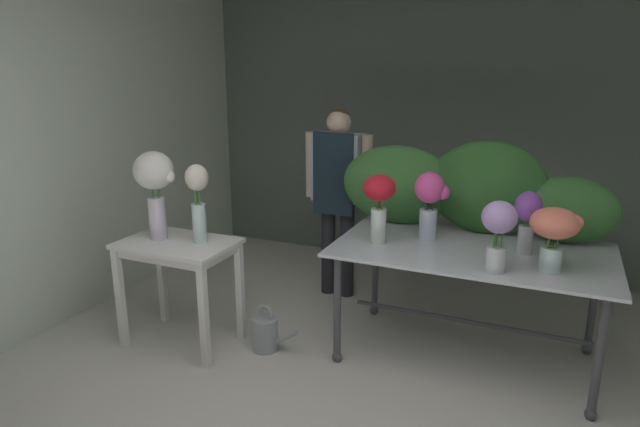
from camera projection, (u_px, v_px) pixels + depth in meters
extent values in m
plane|color=beige|center=(394.00, 346.00, 3.95)|extent=(8.10, 8.10, 0.00)
cube|color=slate|center=(454.00, 132.00, 5.22)|extent=(5.13, 0.12, 2.66)
cube|color=silver|center=(104.00, 142.00, 4.59)|extent=(0.12, 3.80, 2.66)
cube|color=silver|center=(472.00, 250.00, 3.60)|extent=(1.77, 1.01, 0.02)
cylinder|color=#4C4C51|center=(337.00, 309.00, 3.65)|extent=(0.05, 0.05, 0.77)
sphere|color=#4C4C51|center=(337.00, 357.00, 3.75)|extent=(0.07, 0.07, 0.07)
cylinder|color=#4C4C51|center=(599.00, 358.00, 3.04)|extent=(0.05, 0.05, 0.77)
sphere|color=#4C4C51|center=(591.00, 414.00, 3.14)|extent=(0.07, 0.07, 0.07)
cylinder|color=#4C4C51|center=(375.00, 269.00, 4.36)|extent=(0.05, 0.05, 0.77)
sphere|color=#4C4C51|center=(374.00, 310.00, 4.46)|extent=(0.07, 0.07, 0.07)
cylinder|color=#4C4C51|center=(594.00, 302.00, 3.75)|extent=(0.05, 0.05, 0.77)
sphere|color=#4C4C51|center=(587.00, 349.00, 3.85)|extent=(0.07, 0.07, 0.07)
cylinder|color=#4C4C51|center=(466.00, 321.00, 3.73)|extent=(1.57, 0.03, 0.03)
cube|color=white|center=(177.00, 244.00, 3.81)|extent=(0.79, 0.53, 0.03)
cube|color=white|center=(178.00, 250.00, 3.82)|extent=(0.73, 0.47, 0.06)
cube|color=white|center=(120.00, 298.00, 3.85)|extent=(0.05, 0.05, 0.74)
cube|color=white|center=(204.00, 317.00, 3.58)|extent=(0.05, 0.05, 0.74)
cube|color=white|center=(162.00, 277.00, 4.25)|extent=(0.05, 0.05, 0.74)
cube|color=white|center=(240.00, 291.00, 3.97)|extent=(0.05, 0.05, 0.74)
cylinder|color=#232328|center=(328.00, 246.00, 4.78)|extent=(0.12, 0.12, 0.85)
cylinder|color=#232328|center=(347.00, 249.00, 4.71)|extent=(0.12, 0.12, 0.85)
cube|color=#B2BCC6|center=(338.00, 167.00, 4.56)|extent=(0.41, 0.22, 0.56)
cube|color=#192833|center=(333.00, 174.00, 4.47)|extent=(0.35, 0.02, 0.68)
cylinder|color=beige|center=(311.00, 164.00, 4.65)|extent=(0.09, 0.09, 0.55)
cylinder|color=beige|center=(367.00, 169.00, 4.46)|extent=(0.09, 0.09, 0.55)
sphere|color=beige|center=(339.00, 122.00, 4.46)|extent=(0.20, 0.20, 0.20)
ellipsoid|color=brown|center=(340.00, 114.00, 4.46)|extent=(0.15, 0.15, 0.09)
ellipsoid|color=#387033|center=(398.00, 185.00, 4.09)|extent=(0.87, 0.26, 0.59)
ellipsoid|color=#2D6028|center=(487.00, 188.00, 3.84)|extent=(0.83, 0.25, 0.66)
ellipsoid|color=#387033|center=(569.00, 210.00, 3.65)|extent=(0.65, 0.28, 0.45)
cylinder|color=silver|center=(378.00, 226.00, 3.68)|extent=(0.11, 0.11, 0.24)
cylinder|color=#9EBCB2|center=(378.00, 235.00, 3.70)|extent=(0.10, 0.10, 0.10)
cylinder|color=#477F3D|center=(382.00, 219.00, 3.66)|extent=(0.01, 0.01, 0.32)
cylinder|color=#477F3D|center=(378.00, 218.00, 3.68)|extent=(0.01, 0.01, 0.32)
cylinder|color=#477F3D|center=(376.00, 219.00, 3.66)|extent=(0.01, 0.01, 0.32)
ellipsoid|color=red|center=(379.00, 188.00, 3.61)|extent=(0.22, 0.22, 0.17)
sphere|color=red|center=(368.00, 186.00, 3.64)|extent=(0.07, 0.07, 0.07)
cylinder|color=silver|center=(496.00, 259.00, 3.18)|extent=(0.11, 0.11, 0.15)
cylinder|color=#9EBCB2|center=(495.00, 266.00, 3.19)|extent=(0.10, 0.10, 0.06)
cylinder|color=#387033|center=(501.00, 250.00, 3.14)|extent=(0.01, 0.01, 0.27)
cylinder|color=#387033|center=(496.00, 247.00, 3.18)|extent=(0.01, 0.01, 0.27)
cylinder|color=#387033|center=(494.00, 249.00, 3.15)|extent=(0.01, 0.01, 0.27)
ellipsoid|color=#B28ED1|center=(499.00, 217.00, 3.11)|extent=(0.20, 0.20, 0.19)
cylinder|color=silver|center=(551.00, 259.00, 3.18)|extent=(0.13, 0.13, 0.15)
cylinder|color=#9EBCB2|center=(550.00, 266.00, 3.19)|extent=(0.12, 0.12, 0.06)
cylinder|color=#477F3D|center=(556.00, 252.00, 3.15)|extent=(0.01, 0.01, 0.23)
cylinder|color=#477F3D|center=(550.00, 250.00, 3.19)|extent=(0.01, 0.01, 0.23)
cylinder|color=#477F3D|center=(547.00, 252.00, 3.15)|extent=(0.01, 0.01, 0.23)
ellipsoid|color=#EF7A60|center=(555.00, 223.00, 3.12)|extent=(0.28, 0.28, 0.18)
sphere|color=#EF7A60|center=(575.00, 223.00, 3.07)|extent=(0.09, 0.09, 0.09)
ellipsoid|color=#2D6028|center=(550.00, 243.00, 3.16)|extent=(0.07, 0.11, 0.03)
cylinder|color=silver|center=(428.00, 224.00, 3.77)|extent=(0.12, 0.12, 0.21)
cylinder|color=#9EBCB2|center=(427.00, 232.00, 3.78)|extent=(0.11, 0.11, 0.09)
cylinder|color=#28562D|center=(432.00, 218.00, 3.74)|extent=(0.01, 0.01, 0.29)
cylinder|color=#28562D|center=(427.00, 217.00, 3.77)|extent=(0.01, 0.01, 0.29)
cylinder|color=#28562D|center=(425.00, 218.00, 3.74)|extent=(0.01, 0.01, 0.29)
ellipsoid|color=#E54C9E|center=(430.00, 187.00, 3.70)|extent=(0.20, 0.20, 0.22)
sphere|color=#E54C9E|center=(442.00, 192.00, 3.68)|extent=(0.10, 0.10, 0.10)
ellipsoid|color=#28562D|center=(427.00, 205.00, 3.77)|extent=(0.11, 0.06, 0.03)
cylinder|color=silver|center=(525.00, 240.00, 3.49)|extent=(0.09, 0.09, 0.18)
cylinder|color=#9EBCB2|center=(524.00, 247.00, 3.50)|extent=(0.09, 0.09, 0.08)
cylinder|color=#477F3D|center=(529.00, 234.00, 3.46)|extent=(0.01, 0.01, 0.24)
cylinder|color=#477F3D|center=(527.00, 233.00, 3.49)|extent=(0.01, 0.01, 0.24)
cylinder|color=#477F3D|center=(524.00, 233.00, 3.48)|extent=(0.01, 0.01, 0.24)
cylinder|color=#477F3D|center=(526.00, 235.00, 3.46)|extent=(0.01, 0.01, 0.24)
ellipsoid|color=purple|center=(529.00, 207.00, 3.43)|extent=(0.17, 0.17, 0.19)
sphere|color=purple|center=(537.00, 204.00, 3.43)|extent=(0.05, 0.05, 0.05)
ellipsoid|color=#387033|center=(532.00, 224.00, 3.44)|extent=(0.11, 0.08, 0.03)
cylinder|color=silver|center=(157.00, 218.00, 3.83)|extent=(0.12, 0.12, 0.30)
cylinder|color=#9EBCB2|center=(158.00, 230.00, 3.85)|extent=(0.11, 0.11, 0.13)
cylinder|color=#477F3D|center=(160.00, 210.00, 3.80)|extent=(0.01, 0.01, 0.40)
cylinder|color=#477F3D|center=(160.00, 209.00, 3.83)|extent=(0.01, 0.01, 0.40)
cylinder|color=#477F3D|center=(154.00, 209.00, 3.83)|extent=(0.01, 0.01, 0.40)
cylinder|color=#477F3D|center=(155.00, 211.00, 3.79)|extent=(0.01, 0.01, 0.40)
ellipsoid|color=white|center=(154.00, 170.00, 3.74)|extent=(0.27, 0.27, 0.26)
sphere|color=white|center=(145.00, 168.00, 3.78)|extent=(0.08, 0.08, 0.08)
sphere|color=white|center=(169.00, 177.00, 3.71)|extent=(0.08, 0.08, 0.08)
cylinder|color=silver|center=(199.00, 223.00, 3.75)|extent=(0.10, 0.10, 0.27)
cylinder|color=#9EBCB2|center=(200.00, 234.00, 3.78)|extent=(0.09, 0.09, 0.11)
cylinder|color=#477F3D|center=(201.00, 214.00, 3.73)|extent=(0.01, 0.01, 0.39)
cylinder|color=#477F3D|center=(200.00, 213.00, 3.76)|extent=(0.01, 0.01, 0.39)
cylinder|color=#477F3D|center=(197.00, 213.00, 3.74)|extent=(0.01, 0.01, 0.39)
cylinder|color=#477F3D|center=(196.00, 214.00, 3.72)|extent=(0.01, 0.01, 0.39)
ellipsoid|color=silver|center=(197.00, 177.00, 3.67)|extent=(0.16, 0.16, 0.18)
sphere|color=silver|center=(191.00, 181.00, 3.71)|extent=(0.07, 0.07, 0.07)
cylinder|color=#999EA3|center=(265.00, 334.00, 3.87)|extent=(0.18, 0.18, 0.24)
cylinder|color=#999EA3|center=(286.00, 337.00, 3.80)|extent=(0.18, 0.04, 0.14)
torus|color=#999EA3|center=(265.00, 313.00, 3.83)|extent=(0.13, 0.02, 0.13)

